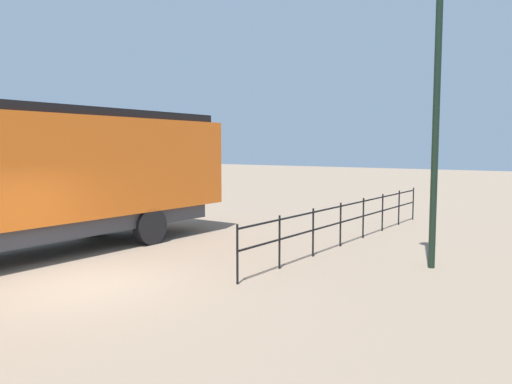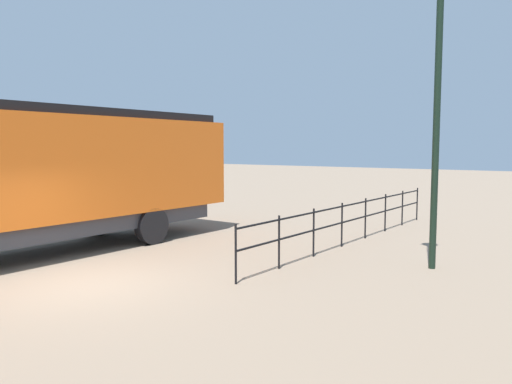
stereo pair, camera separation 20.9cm
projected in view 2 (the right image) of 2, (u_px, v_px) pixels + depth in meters
ground_plane at (84, 286)px, 10.50m from camera, size 120.00×120.00×0.00m
lamp_post at (438, 63)px, 11.56m from camera, size 0.47×0.47×7.37m
platform_fence at (354, 216)px, 15.20m from camera, size 0.05×11.63×1.29m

